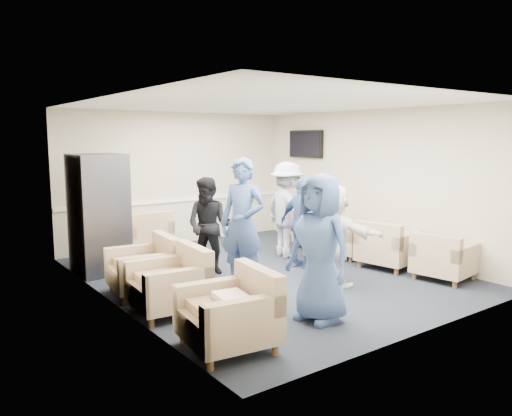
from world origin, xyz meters
TOP-DOWN VIEW (x-y plane):
  - floor at (0.00, 0.00)m, footprint 6.00×6.00m
  - ceiling at (0.00, 0.00)m, footprint 6.00×6.00m
  - back_wall at (0.00, 3.00)m, footprint 5.00×0.02m
  - front_wall at (0.00, -3.00)m, footprint 5.00×0.02m
  - left_wall at (-2.50, 0.00)m, footprint 0.02×6.00m
  - right_wall at (2.50, 0.00)m, footprint 0.02×6.00m
  - chair_rail at (0.00, 2.98)m, footprint 4.98×0.04m
  - tv at (2.44, 1.80)m, footprint 0.10×1.00m
  - armchair_left_near at (-2.00, -2.09)m, footprint 0.98×0.98m
  - armchair_left_mid at (-2.01, -0.73)m, footprint 0.94×0.94m
  - armchair_left_far at (-1.95, 0.19)m, footprint 0.95×0.95m
  - armchair_right_near at (2.00, -1.88)m, footprint 0.90×0.90m
  - armchair_right_midnear at (1.89, -0.90)m, footprint 0.98×0.98m
  - armchair_right_midfar at (1.89, 0.06)m, footprint 0.85×0.85m
  - armchair_right_far at (2.01, 0.93)m, footprint 0.85×0.85m
  - armchair_corner at (-1.09, 2.32)m, footprint 0.95×0.95m
  - vending_machine at (-2.09, 1.70)m, footprint 0.78×0.91m
  - backpack at (-1.67, -0.50)m, footprint 0.31×0.25m
  - pillow at (-2.01, -2.08)m, footprint 0.36×0.44m
  - person_front_left at (-0.72, -2.02)m, footprint 0.67×0.93m
  - person_mid_left at (-0.74, -0.43)m, footprint 0.73×0.83m
  - person_back_left at (-0.69, 0.59)m, footprint 0.93×0.96m
  - person_back_right at (1.04, 0.71)m, footprint 0.75×1.19m
  - person_mid_right at (0.77, -0.04)m, footprint 0.57×0.96m
  - person_front_right at (0.46, -1.09)m, footprint 0.75×1.48m

SIDE VIEW (x-z plane):
  - floor at x=0.00m, z-range 0.00..0.00m
  - backpack at x=-1.67m, z-range 0.01..0.49m
  - armchair_right_midfar at x=1.89m, z-range 0.00..0.61m
  - armchair_right_near at x=2.00m, z-range 0.00..0.63m
  - armchair_right_far at x=2.01m, z-range 0.00..0.63m
  - armchair_right_midnear at x=1.89m, z-range 0.00..0.68m
  - armchair_left_far at x=-1.95m, z-range 0.00..0.69m
  - armchair_left_mid at x=-2.01m, z-range 0.00..0.70m
  - armchair_left_near at x=-2.00m, z-range 0.00..0.70m
  - armchair_corner at x=-1.09m, z-range 0.00..0.72m
  - pillow at x=-2.01m, z-range 0.47..0.58m
  - person_front_right at x=0.46m, z-range 0.00..1.52m
  - person_mid_right at x=0.77m, z-range 0.00..1.53m
  - person_back_left at x=-0.69m, z-range 0.00..1.56m
  - person_back_right at x=1.04m, z-range 0.00..1.75m
  - person_front_left at x=-0.72m, z-range 0.00..1.77m
  - chair_rail at x=0.00m, z-range 0.87..0.93m
  - person_mid_left at x=-0.74m, z-range 0.00..1.91m
  - vending_machine at x=-2.09m, z-range 0.00..1.93m
  - back_wall at x=0.00m, z-range 0.00..2.70m
  - front_wall at x=0.00m, z-range 0.00..2.70m
  - left_wall at x=-2.50m, z-range 0.00..2.70m
  - right_wall at x=2.50m, z-range 0.00..2.70m
  - tv at x=2.44m, z-range 1.76..2.34m
  - ceiling at x=0.00m, z-range 2.70..2.70m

